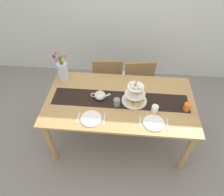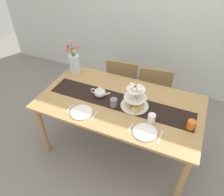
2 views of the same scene
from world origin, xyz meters
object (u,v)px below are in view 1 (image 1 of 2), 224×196
chair_left (108,78)px  knife_right (167,124)px  dinner_plate_left (91,119)px  tiered_cake_stand (135,95)px  tulip_vase (63,69)px  mug_white_text (155,109)px  dinner_plate_right (154,123)px  fork_right (140,122)px  mug_orange (187,107)px  chair_right (137,80)px  fork_left (78,118)px  mug_grey (117,102)px  dining_table (120,105)px  knife_left (104,120)px  teapot (100,95)px

chair_left → knife_right: size_ratio=5.35×
dinner_plate_left → tiered_cake_stand: bearing=33.9°
tulip_vase → mug_white_text: size_ratio=4.13×
dinner_plate_right → fork_right: bearing=180.0°
tulip_vase → dinner_plate_right: bearing=-29.9°
tulip_vase → mug_orange: size_ratio=4.13×
chair_right → knife_right: size_ratio=5.35×
chair_left → dinner_plate_left: bearing=-94.3°
tulip_vase → dinner_plate_right: tulip_vase is taller
fork_left → fork_right: size_ratio=1.00×
mug_grey → fork_right: bearing=-39.8°
dinner_plate_right → tiered_cake_stand: bearing=123.1°
knife_right → dinner_plate_left: bearing=180.0°
fork_left → mug_grey: (0.41, 0.23, 0.05)m
fork_right → mug_white_text: bearing=45.1°
tulip_vase → fork_right: size_ratio=2.61×
fork_left → fork_right: (0.68, 0.00, 0.00)m
fork_left → knife_right: 0.97m
dining_table → tulip_vase: size_ratio=4.54×
dining_table → knife_right: knife_right is taller
tulip_vase → knife_left: tulip_vase is taller
knife_right → mug_grey: mug_grey is taller
teapot → fork_left: bearing=-122.6°
tulip_vase → mug_grey: size_ratio=4.13×
mug_grey → mug_white_text: (0.43, -0.07, -0.00)m
knife_left → fork_right: 0.39m
chair_right → dinner_plate_right: chair_right is taller
teapot → tulip_vase: tulip_vase is taller
mug_grey → mug_orange: bearing=0.0°
teapot → dinner_plate_left: 0.33m
teapot → fork_left: teapot is taller
knife_right → teapot: bearing=157.4°
dining_table → knife_left: size_ratio=10.47×
knife_left → dining_table: bearing=64.3°
fork_left → teapot: bearing=57.4°
teapot → mug_white_text: teapot is taller
chair_left → knife_right: bearing=-53.9°
chair_left → mug_white_text: 1.11m
mug_grey → fork_left: bearing=-151.3°
tulip_vase → knife_left: size_ratio=2.31×
chair_left → tulip_vase: 0.78m
chair_right → mug_white_text: 0.94m
dining_table → teapot: 0.29m
dining_table → chair_left: size_ratio=1.96×
chair_right → dinner_plate_left: chair_right is taller
chair_right → mug_orange: size_ratio=9.58×
tiered_cake_stand → dinner_plate_left: size_ratio=1.32×
chair_right → tiered_cake_stand: size_ratio=2.99×
tiered_cake_stand → dinner_plate_left: 0.58m
chair_left → fork_right: 1.16m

